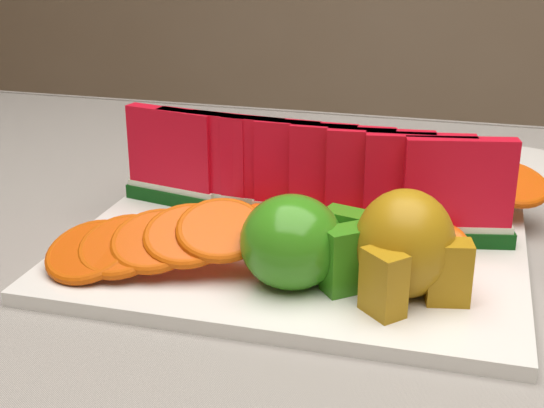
{
  "coord_description": "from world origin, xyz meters",
  "views": [
    {
      "loc": [
        0.06,
        -0.6,
        1.05
      ],
      "look_at": [
        -0.1,
        -0.01,
        0.81
      ],
      "focal_mm": 50.0,
      "sensor_mm": 36.0,
      "label": 1
    }
  ],
  "objects_px": {
    "pear_cluster": "(406,248)",
    "fork": "(242,147)",
    "apple_cluster": "(301,244)",
    "platter": "(294,250)",
    "side_plate": "(509,170)"
  },
  "relations": [
    {
      "from": "platter",
      "to": "side_plate",
      "type": "bearing_deg",
      "value": 56.59
    },
    {
      "from": "side_plate",
      "to": "fork",
      "type": "height_order",
      "value": "side_plate"
    },
    {
      "from": "apple_cluster",
      "to": "fork",
      "type": "bearing_deg",
      "value": 114.16
    },
    {
      "from": "pear_cluster",
      "to": "fork",
      "type": "height_order",
      "value": "pear_cluster"
    },
    {
      "from": "apple_cluster",
      "to": "pear_cluster",
      "type": "distance_m",
      "value": 0.08
    },
    {
      "from": "side_plate",
      "to": "platter",
      "type": "bearing_deg",
      "value": -123.41
    },
    {
      "from": "platter",
      "to": "fork",
      "type": "relative_size",
      "value": 2.07
    },
    {
      "from": "fork",
      "to": "pear_cluster",
      "type": "bearing_deg",
      "value": -56.12
    },
    {
      "from": "pear_cluster",
      "to": "fork",
      "type": "distance_m",
      "value": 0.45
    },
    {
      "from": "platter",
      "to": "apple_cluster",
      "type": "xyz_separation_m",
      "value": [
        0.02,
        -0.07,
        0.04
      ]
    },
    {
      "from": "fork",
      "to": "side_plate",
      "type": "bearing_deg",
      "value": -2.62
    },
    {
      "from": "pear_cluster",
      "to": "side_plate",
      "type": "height_order",
      "value": "pear_cluster"
    },
    {
      "from": "pear_cluster",
      "to": "side_plate",
      "type": "relative_size",
      "value": 0.59
    },
    {
      "from": "apple_cluster",
      "to": "platter",
      "type": "bearing_deg",
      "value": 107.51
    },
    {
      "from": "platter",
      "to": "apple_cluster",
      "type": "height_order",
      "value": "apple_cluster"
    }
  ]
}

